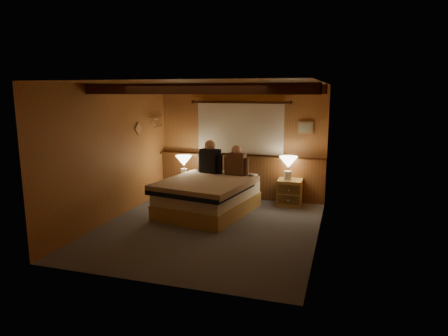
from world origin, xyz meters
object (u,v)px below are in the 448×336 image
at_px(lamp_left, 184,162).
at_px(lamp_right, 288,164).
at_px(nightstand_right, 290,192).
at_px(nightstand_left, 185,189).
at_px(person_left, 210,159).
at_px(bed, 208,196).
at_px(duffel_bag, 199,193).
at_px(person_right, 237,163).

bearing_deg(lamp_left, lamp_right, 6.45).
bearing_deg(nightstand_right, nightstand_left, -173.32).
bearing_deg(nightstand_right, person_left, -168.57).
relative_size(bed, duffel_bag, 3.93).
bearing_deg(lamp_right, nightstand_right, 41.68).
relative_size(lamp_left, lamp_right, 0.94).
relative_size(nightstand_right, duffel_bag, 0.98).
height_order(bed, duffel_bag, bed).
relative_size(person_left, person_right, 1.12).
xyz_separation_m(bed, lamp_right, (1.36, 0.95, 0.52)).
height_order(nightstand_right, lamp_right, lamp_right).
bearing_deg(nightstand_left, person_right, 7.02).
bearing_deg(person_right, person_left, -179.18).
distance_m(lamp_right, duffel_bag, 1.99).
bearing_deg(bed, lamp_left, 147.71).
distance_m(nightstand_left, nightstand_right, 2.17).
height_order(lamp_left, duffel_bag, lamp_left).
bearing_deg(nightstand_left, lamp_left, 144.09).
relative_size(nightstand_left, lamp_right, 1.14).
distance_m(bed, nightstand_right, 1.72).
relative_size(bed, nightstand_right, 4.03).
distance_m(lamp_right, person_right, 1.04).
bearing_deg(person_right, lamp_left, 179.22).
bearing_deg(duffel_bag, bed, -48.77).
relative_size(person_left, duffel_bag, 1.28).
xyz_separation_m(nightstand_left, lamp_left, (-0.04, 0.04, 0.57)).
xyz_separation_m(bed, nightstand_left, (-0.75, 0.67, -0.08)).
xyz_separation_m(nightstand_right, person_right, (-1.00, -0.42, 0.63)).
relative_size(bed, person_right, 3.45).
relative_size(nightstand_left, person_right, 0.88).
distance_m(nightstand_left, lamp_left, 0.57).
bearing_deg(nightstand_left, nightstand_right, 20.40).
bearing_deg(lamp_right, person_left, -167.80).
bearing_deg(duffel_bag, lamp_left, -149.98).
distance_m(bed, nightstand_left, 1.01).
xyz_separation_m(lamp_left, person_right, (1.18, -0.14, 0.07)).
height_order(nightstand_left, lamp_left, lamp_left).
relative_size(lamp_right, person_right, 0.77).
height_order(lamp_left, person_left, person_left).
xyz_separation_m(nightstand_right, lamp_left, (-2.18, -0.28, 0.56)).
xyz_separation_m(bed, person_right, (0.40, 0.57, 0.55)).
bearing_deg(bed, person_left, 115.02).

